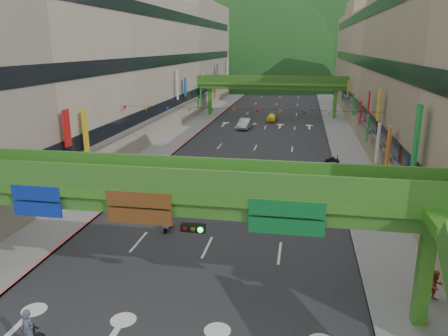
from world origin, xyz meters
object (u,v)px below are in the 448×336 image
overpass_near (195,208)px  scooter_rider_near (28,336)px  scooter_rider_mid (259,208)px  car_yellow (272,118)px  car_silver (245,124)px  pedestrian_red (435,289)px

overpass_near → scooter_rider_near: bearing=-143.0°
scooter_rider_mid → car_yellow: scooter_rider_mid is taller
scooter_rider_mid → car_silver: scooter_rider_mid is taller
scooter_rider_near → car_silver: bearing=87.8°
scooter_rider_mid → car_silver: (-5.74, 36.00, -0.35)m
scooter_rider_near → car_yellow: size_ratio=0.55×
car_yellow → pedestrian_red: 52.99m
car_silver → car_yellow: 8.00m
scooter_rider_near → pedestrian_red: 18.47m
car_yellow → scooter_rider_near: bearing=-92.2°
overpass_near → car_yellow: size_ratio=7.22×
scooter_rider_near → scooter_rider_mid: (7.69, 15.54, 0.10)m
scooter_rider_mid → pedestrian_red: 12.71m
scooter_rider_mid → car_silver: bearing=99.1°
scooter_rider_near → scooter_rider_mid: size_ratio=1.00×
scooter_rider_mid → pedestrian_red: bearing=-42.3°
pedestrian_red → overpass_near: bearing=168.1°
overpass_near → scooter_rider_mid: overpass_near is taller
pedestrian_red → scooter_rider_near: bearing=177.3°
car_yellow → scooter_rider_mid: bearing=-83.9°
scooter_rider_mid → car_yellow: size_ratio=0.55×
car_yellow → pedestrian_red: bearing=-74.2°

